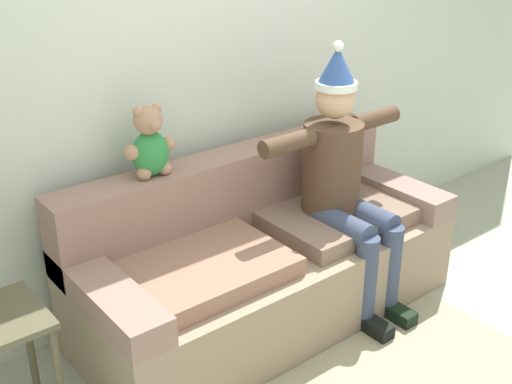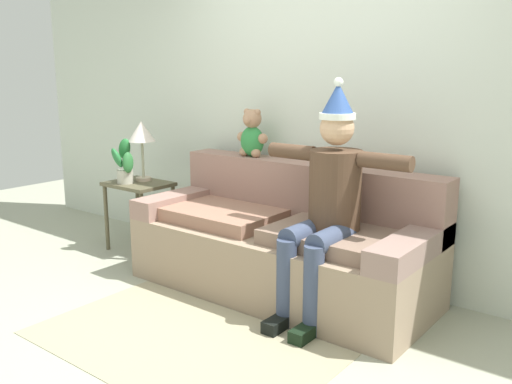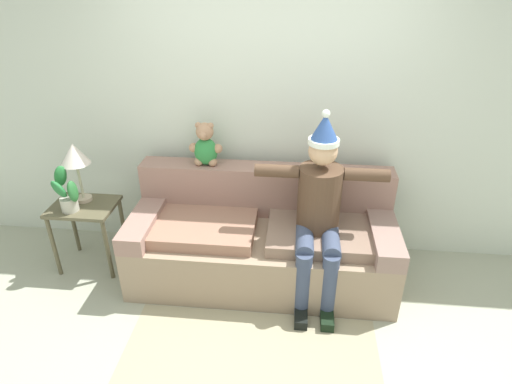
% 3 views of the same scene
% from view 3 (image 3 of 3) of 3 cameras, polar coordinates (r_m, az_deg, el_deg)
% --- Properties ---
extents(ground_plane, '(10.00, 10.00, 0.00)m').
position_cam_3_polar(ground_plane, '(3.23, -0.93, -21.85)').
color(ground_plane, '#A3A690').
extents(back_wall, '(7.00, 0.10, 2.70)m').
position_cam_3_polar(back_wall, '(3.78, 1.68, 11.02)').
color(back_wall, silver).
rests_on(back_wall, ground_plane).
extents(couch, '(2.19, 0.91, 0.91)m').
position_cam_3_polar(couch, '(3.74, 0.85, -6.27)').
color(couch, gray).
rests_on(couch, ground_plane).
extents(person_seated, '(1.02, 0.77, 1.54)m').
position_cam_3_polar(person_seated, '(3.36, 8.36, -2.17)').
color(person_seated, '#503828').
rests_on(person_seated, ground_plane).
extents(teddy_bear, '(0.29, 0.17, 0.38)m').
position_cam_3_polar(teddy_bear, '(3.70, -6.70, 6.06)').
color(teddy_bear, '#2F8841').
rests_on(teddy_bear, couch).
extents(side_table, '(0.54, 0.42, 0.62)m').
position_cam_3_polar(side_table, '(4.04, -21.62, -2.97)').
color(side_table, brown).
rests_on(side_table, ground_plane).
extents(table_lamp, '(0.24, 0.24, 0.53)m').
position_cam_3_polar(table_lamp, '(3.89, -22.83, 4.33)').
color(table_lamp, '#C1AC94').
rests_on(table_lamp, side_table).
extents(potted_plant, '(0.24, 0.24, 0.39)m').
position_cam_3_polar(potted_plant, '(3.87, -23.78, -0.17)').
color(potted_plant, '#B4B1A0').
rests_on(potted_plant, side_table).
extents(area_rug, '(1.82, 1.08, 0.01)m').
position_cam_3_polar(area_rug, '(3.20, -1.02, -22.36)').
color(area_rug, tan).
rests_on(area_rug, ground_plane).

